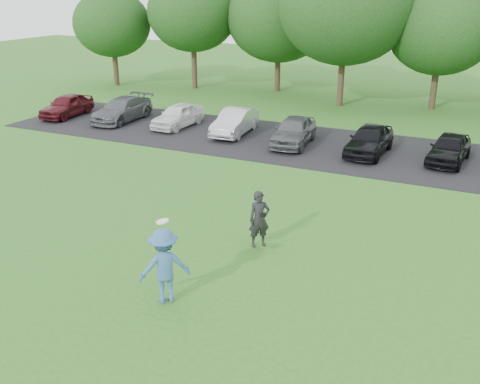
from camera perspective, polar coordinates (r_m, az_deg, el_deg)
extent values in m
plane|color=#2F661D|center=(12.66, -6.83, -10.78)|extent=(100.00, 100.00, 0.00)
cube|color=black|center=(23.74, 9.76, 4.70)|extent=(32.00, 6.50, 0.03)
imported|color=#366399|center=(12.02, -8.07, -7.83)|extent=(1.29, 1.25, 1.77)
cylinder|color=white|center=(11.26, -8.26, -3.12)|extent=(0.27, 0.27, 0.09)
imported|color=black|center=(14.38, 2.07, -2.92)|extent=(0.69, 0.66, 1.58)
cube|color=black|center=(14.07, 2.47, -2.46)|extent=(0.17, 0.17, 0.10)
imported|color=#4B1016|center=(30.34, -18.00, 8.78)|extent=(1.66, 3.56, 1.18)
imported|color=#505357|center=(28.62, -12.47, 8.60)|extent=(1.71, 4.04, 1.16)
imported|color=white|center=(26.88, -6.66, 8.12)|extent=(1.51, 3.41, 1.14)
imported|color=#B6B9BE|center=(25.35, -0.55, 7.48)|extent=(1.48, 3.62, 1.17)
imported|color=#505257|center=(23.78, 5.76, 6.51)|extent=(1.73, 3.71, 1.23)
imported|color=black|center=(22.95, 13.64, 5.45)|extent=(1.63, 3.64, 1.21)
imported|color=black|center=(22.84, 21.42, 4.37)|extent=(1.68, 3.43, 1.13)
cylinder|color=#38281C|center=(39.20, -13.10, 12.63)|extent=(0.36, 0.36, 2.20)
ellipsoid|color=#214C19|center=(38.88, -13.49, 17.07)|extent=(5.20, 5.20, 4.42)
cylinder|color=#38281C|center=(37.28, -4.89, 13.06)|extent=(0.36, 0.36, 2.70)
ellipsoid|color=#214C19|center=(36.93, -5.07, 18.55)|extent=(5.94, 5.94, 5.05)
cylinder|color=#38281C|center=(36.23, 4.02, 12.44)|extent=(0.36, 0.36, 2.20)
ellipsoid|color=#214C19|center=(35.85, 4.18, 18.14)|extent=(6.68, 6.68, 5.68)
cylinder|color=#38281C|center=(32.05, 10.70, 11.41)|extent=(0.36, 0.36, 2.70)
ellipsoid|color=#214C19|center=(31.62, 11.23, 18.79)|extent=(7.42, 7.42, 6.31)
cylinder|color=#38281C|center=(32.62, 19.95, 10.24)|extent=(0.36, 0.36, 2.20)
ellipsoid|color=#214C19|center=(32.22, 20.70, 15.91)|extent=(5.76, 5.76, 4.90)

